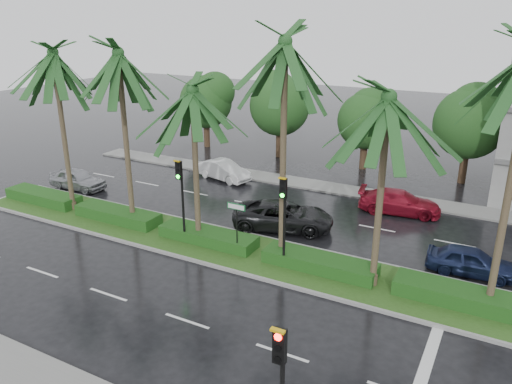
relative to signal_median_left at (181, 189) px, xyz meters
The scene contains 15 objects.
ground 5.01m from the signal_median_left, ahead, with size 120.00×120.00×0.00m, color black.
far_sidewalk 12.71m from the signal_median_left, 71.13° to the left, with size 40.00×2.00×0.12m, color slate.
median 5.00m from the signal_median_left, ahead, with size 36.00×4.00×0.15m.
hedge 4.79m from the signal_median_left, ahead, with size 35.20×1.40×0.60m.
lane_markings 7.68m from the signal_median_left, ahead, with size 34.00×13.06×0.01m.
palm_row 6.04m from the signal_median_left, 14.63° to the left, with size 26.30×4.20×10.61m.
signal_median_left is the anchor object (origin of this frame).
signal_median_right 5.50m from the signal_median_left, ahead, with size 0.34×0.42×4.36m.
street_sign 3.13m from the signal_median_left, ahead, with size 0.95×0.09×2.60m.
bg_trees 18.39m from the signal_median_left, 70.68° to the left, with size 33.02×5.55×8.02m.
car_silver 12.14m from the signal_median_left, 161.82° to the left, with size 4.00×1.61×1.36m, color #999BA0.
car_white 10.94m from the signal_median_left, 110.80° to the left, with size 4.09×1.43×1.35m, color white.
car_darkgrey 5.97m from the signal_median_left, 50.71° to the left, with size 5.37×2.48×1.49m, color black.
car_red 12.97m from the signal_median_left, 48.25° to the left, with size 4.67×1.90×1.35m, color maroon.
car_blue 13.72m from the signal_median_left, 15.89° to the left, with size 3.76×1.51×1.28m, color #151F41.
Camera 1 is at (9.98, -18.00, 11.03)m, focal length 35.00 mm.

